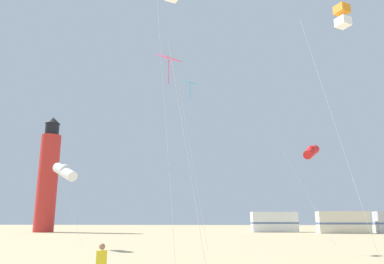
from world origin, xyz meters
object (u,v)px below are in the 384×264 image
at_px(kite_diamond_rainbow, 170,65).
at_px(kite_box_orange, 342,16).
at_px(kite_tube_scarlet, 311,152).
at_px(rv_van_white, 274,222).
at_px(kite_diamond_cyan, 190,89).
at_px(rv_van_cream, 343,222).
at_px(lighthouse_distant, 48,177).
at_px(kite_flyer_standing, 101,261).
at_px(kite_tube_white, 65,171).

bearing_deg(kite_diamond_rainbow, kite_box_orange, 13.85).
xyz_separation_m(kite_tube_scarlet, rv_van_white, (0.54, 24.68, -5.83)).
height_order(kite_diamond_cyan, rv_van_cream, kite_diamond_cyan).
distance_m(kite_tube_scarlet, lighthouse_distant, 39.14).
xyz_separation_m(kite_diamond_rainbow, rv_van_cream, (18.61, 35.61, -7.13)).
distance_m(kite_diamond_cyan, lighthouse_distant, 36.07).
bearing_deg(rv_van_cream, kite_box_orange, -104.53).
distance_m(kite_diamond_rainbow, rv_van_cream, 40.81).
relative_size(kite_tube_scarlet, kite_diamond_cyan, 0.69).
distance_m(kite_tube_scarlet, rv_van_white, 25.36).
xyz_separation_m(kite_flyer_standing, kite_diamond_cyan, (2.11, 11.95, 10.16)).
relative_size(kite_box_orange, kite_diamond_rainbow, 1.37).
relative_size(kite_diamond_cyan, lighthouse_distant, 0.68).
distance_m(kite_flyer_standing, rv_van_cream, 43.35).
bearing_deg(kite_flyer_standing, kite_tube_scarlet, -140.95).
height_order(kite_box_orange, kite_diamond_cyan, kite_box_orange).
distance_m(kite_tube_scarlet, kite_diamond_cyan, 11.58).
height_order(kite_tube_scarlet, lighthouse_distant, lighthouse_distant).
bearing_deg(kite_tube_scarlet, kite_diamond_cyan, -149.49).
bearing_deg(kite_diamond_rainbow, kite_flyer_standing, -124.63).
bearing_deg(rv_van_white, kite_tube_white, -125.25).
relative_size(kite_diamond_cyan, rv_van_cream, 1.76).
height_order(kite_tube_white, rv_van_white, kite_tube_white).
distance_m(kite_box_orange, rv_van_white, 38.99).
bearing_deg(kite_tube_white, lighthouse_distant, 116.83).
height_order(kite_tube_white, rv_van_cream, kite_tube_white).
bearing_deg(kite_diamond_rainbow, rv_van_white, 75.38).
relative_size(kite_flyer_standing, rv_van_cream, 0.18).
bearing_deg(kite_diamond_cyan, rv_van_white, 71.66).
relative_size(kite_box_orange, lighthouse_distant, 0.74).
relative_size(kite_flyer_standing, kite_box_orange, 0.09).
bearing_deg(kite_diamond_cyan, lighthouse_distant, 129.05).
distance_m(kite_flyer_standing, kite_box_orange, 15.90).
bearing_deg(kite_tube_white, kite_box_orange, -23.72).
xyz_separation_m(kite_tube_white, kite_diamond_cyan, (8.58, -0.10, 5.71)).
xyz_separation_m(kite_diamond_cyan, kite_diamond_rainbow, (-0.29, -9.32, -2.25)).
bearing_deg(lighthouse_distant, rv_van_white, 4.11).
xyz_separation_m(kite_diamond_rainbow, lighthouse_distant, (-22.36, 37.24, -0.68)).
relative_size(kite_flyer_standing, lighthouse_distant, 0.07).
bearing_deg(kite_tube_scarlet, kite_box_orange, -96.05).
height_order(kite_flyer_standing, kite_tube_scarlet, kite_tube_scarlet).
bearing_deg(lighthouse_distant, kite_box_orange, -48.80).
distance_m(kite_tube_white, kite_diamond_cyan, 10.30).
height_order(kite_box_orange, kite_tube_white, kite_box_orange).
bearing_deg(kite_tube_white, kite_tube_scarlet, 16.92).
bearing_deg(rv_van_cream, kite_diamond_rainbow, -115.23).
distance_m(kite_tube_white, kite_tube_scarlet, 19.01).
relative_size(kite_tube_white, lighthouse_distant, 0.34).
distance_m(kite_flyer_standing, kite_diamond_cyan, 15.82).
height_order(kite_flyer_standing, kite_box_orange, kite_box_orange).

